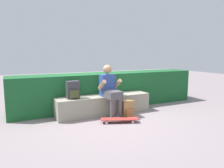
% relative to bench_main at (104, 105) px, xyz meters
% --- Properties ---
extents(ground_plane, '(24.00, 24.00, 0.00)m').
position_rel_bench_main_xyz_m(ground_plane, '(0.00, -0.29, -0.23)').
color(ground_plane, gray).
extents(bench_main, '(2.34, 0.49, 0.46)m').
position_rel_bench_main_xyz_m(bench_main, '(0.00, 0.00, 0.00)').
color(bench_main, gray).
rests_on(bench_main, ground).
extents(person_skater, '(0.49, 0.62, 1.21)m').
position_rel_bench_main_xyz_m(person_skater, '(0.06, -0.22, 0.43)').
color(person_skater, '#2D4793').
rests_on(person_skater, ground).
extents(skateboard_near_person, '(0.82, 0.48, 0.09)m').
position_rel_bench_main_xyz_m(skateboard_near_person, '(0.02, -0.77, -0.16)').
color(skateboard_near_person, '#BC3833').
rests_on(skateboard_near_person, ground).
extents(backpack_on_bench, '(0.28, 0.23, 0.40)m').
position_rel_bench_main_xyz_m(backpack_on_bench, '(-0.77, -0.01, 0.42)').
color(backpack_on_bench, '#333338').
rests_on(backpack_on_bench, bench_main).
extents(backpack_on_ground, '(0.28, 0.23, 0.40)m').
position_rel_bench_main_xyz_m(backpack_on_ground, '(0.38, -0.51, -0.04)').
color(backpack_on_ground, '#A37A47').
rests_on(backpack_on_ground, ground).
extents(hedge_row, '(5.22, 0.76, 0.95)m').
position_rel_bench_main_xyz_m(hedge_row, '(0.44, 0.64, 0.24)').
color(hedge_row, '#1A552A').
rests_on(hedge_row, ground).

